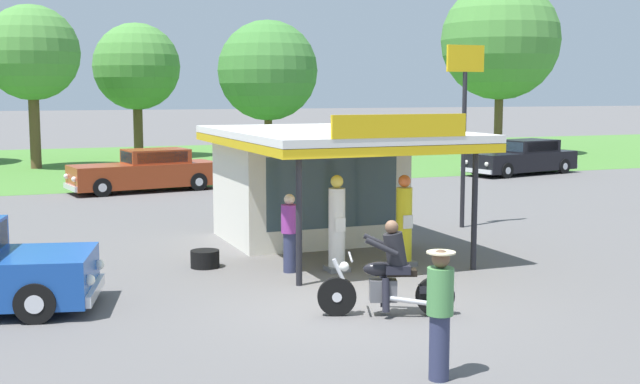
# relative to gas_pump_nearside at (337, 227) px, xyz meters

# --- Properties ---
(ground_plane) EXTENTS (300.00, 300.00, 0.00)m
(ground_plane) POSITION_rel_gas_pump_nearside_xyz_m (-0.82, -2.68, -0.90)
(ground_plane) COLOR #5B5959
(grass_verge_strip) EXTENTS (120.00, 24.00, 0.01)m
(grass_verge_strip) POSITION_rel_gas_pump_nearside_xyz_m (-0.82, 27.32, -0.90)
(grass_verge_strip) COLOR #477A33
(grass_verge_strip) RESTS_ON ground
(service_station_kiosk) EXTENTS (4.72, 6.81, 3.22)m
(service_station_kiosk) POSITION_rel_gas_pump_nearside_xyz_m (0.77, 3.25, 0.72)
(service_station_kiosk) COLOR silver
(service_station_kiosk) RESTS_ON ground
(gas_pump_nearside) EXTENTS (0.44, 0.44, 1.97)m
(gas_pump_nearside) POSITION_rel_gas_pump_nearside_xyz_m (0.00, 0.00, 0.00)
(gas_pump_nearside) COLOR slate
(gas_pump_nearside) RESTS_ON ground
(gas_pump_offside) EXTENTS (0.44, 0.44, 1.92)m
(gas_pump_offside) POSITION_rel_gas_pump_nearside_xyz_m (1.53, -0.00, -0.03)
(gas_pump_offside) COLOR slate
(gas_pump_offside) RESTS_ON ground
(motorcycle_with_rider) EXTENTS (2.15, 0.97, 1.58)m
(motorcycle_with_rider) POSITION_rel_gas_pump_nearside_xyz_m (-0.50, -3.38, -0.25)
(motorcycle_with_rider) COLOR black
(motorcycle_with_rider) RESTS_ON ground
(parked_car_back_row_far_right) EXTENTS (5.74, 2.97, 1.51)m
(parked_car_back_row_far_right) POSITION_rel_gas_pump_nearside_xyz_m (15.18, 15.04, -0.20)
(parked_car_back_row_far_right) COLOR black
(parked_car_back_row_far_right) RESTS_ON ground
(parked_car_back_row_left) EXTENTS (5.62, 2.54, 1.53)m
(parked_car_back_row_left) POSITION_rel_gas_pump_nearside_xyz_m (-1.34, 14.92, -0.19)
(parked_car_back_row_left) COLOR #993819
(parked_car_back_row_left) RESTS_ON ground
(parked_car_back_row_right) EXTENTS (5.25, 2.22, 1.45)m
(parked_car_back_row_right) POSITION_rel_gas_pump_nearside_xyz_m (6.58, 17.34, -0.24)
(parked_car_back_row_right) COLOR #B7B7BC
(parked_car_back_row_right) RESTS_ON ground
(bystander_admiring_sedan) EXTENTS (0.37, 0.37, 1.68)m
(bystander_admiring_sedan) POSITION_rel_gas_pump_nearside_xyz_m (-1.23, -6.31, 0.00)
(bystander_admiring_sedan) COLOR #2D3351
(bystander_admiring_sedan) RESTS_ON ground
(bystander_standing_back_lot) EXTENTS (0.34, 0.34, 1.60)m
(bystander_standing_back_lot) POSITION_rel_gas_pump_nearside_xyz_m (-0.93, 0.25, -0.06)
(bystander_standing_back_lot) COLOR #2D3351
(bystander_standing_back_lot) RESTS_ON ground
(tree_oak_left) EXTENTS (4.75, 4.75, 7.37)m
(tree_oak_left) POSITION_rel_gas_pump_nearside_xyz_m (1.02, 30.60, 3.99)
(tree_oak_left) COLOR brown
(tree_oak_left) RESTS_ON ground
(tree_oak_centre) EXTENTS (6.76, 6.76, 9.91)m
(tree_oak_centre) POSITION_rel_gas_pump_nearside_xyz_m (20.45, 25.07, 5.48)
(tree_oak_centre) COLOR brown
(tree_oak_centre) RESTS_ON ground
(tree_oak_right) EXTENTS (5.09, 5.09, 7.24)m
(tree_oak_right) POSITION_rel_gas_pump_nearside_xyz_m (6.60, 24.85, 3.78)
(tree_oak_right) COLOR brown
(tree_oak_right) RESTS_ON ground
(tree_oak_distant_spare) EXTENTS (4.46, 4.46, 7.67)m
(tree_oak_distant_spare) POSITION_rel_gas_pump_nearside_xyz_m (-4.70, 25.73, 4.50)
(tree_oak_distant_spare) COLOR brown
(tree_oak_distant_spare) RESTS_ON ground
(roadside_pole_sign) EXTENTS (1.10, 0.12, 4.86)m
(roadside_pole_sign) POSITION_rel_gas_pump_nearside_xyz_m (5.23, 3.73, 2.41)
(roadside_pole_sign) COLOR black
(roadside_pole_sign) RESTS_ON ground
(spare_tire_stack) EXTENTS (0.60, 0.60, 0.36)m
(spare_tire_stack) POSITION_rel_gas_pump_nearside_xyz_m (-2.42, 1.32, -0.72)
(spare_tire_stack) COLOR black
(spare_tire_stack) RESTS_ON ground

